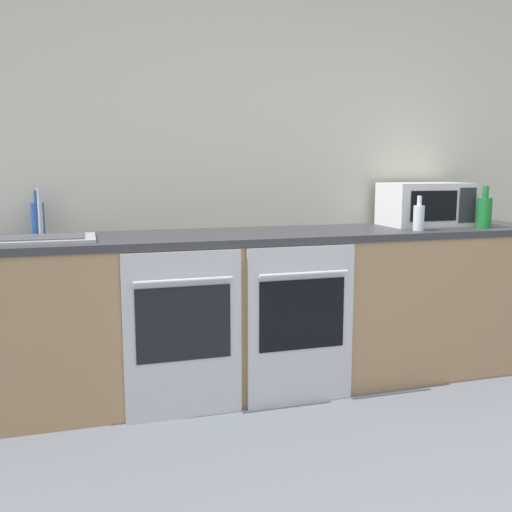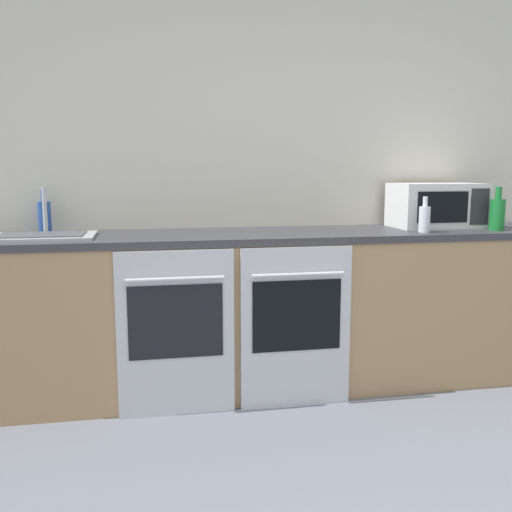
{
  "view_description": "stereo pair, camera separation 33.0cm",
  "coord_description": "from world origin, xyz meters",
  "px_view_note": "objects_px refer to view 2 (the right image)",
  "views": [
    {
      "loc": [
        -1.11,
        -1.01,
        1.28
      ],
      "look_at": [
        -0.16,
        2.12,
        0.78
      ],
      "focal_mm": 40.0,
      "sensor_mm": 36.0,
      "label": 1
    },
    {
      "loc": [
        -0.79,
        -1.09,
        1.28
      ],
      "look_at": [
        -0.16,
        2.12,
        0.78
      ],
      "focal_mm": 40.0,
      "sensor_mm": 36.0,
      "label": 2
    }
  ],
  "objects_px": {
    "oven_right": "(296,326)",
    "bottle_blue": "(45,216)",
    "sink": "(42,235)",
    "bottle_green": "(497,213)",
    "oven_left": "(176,333)",
    "microwave": "(436,205)",
    "bottle_clear": "(425,218)"
  },
  "relations": [
    {
      "from": "bottle_green",
      "to": "sink",
      "type": "xyz_separation_m",
      "value": [
        -2.6,
        0.12,
        -0.09
      ]
    },
    {
      "from": "oven_left",
      "to": "bottle_clear",
      "type": "xyz_separation_m",
      "value": [
        1.44,
        0.15,
        0.56
      ]
    },
    {
      "from": "oven_right",
      "to": "sink",
      "type": "height_order",
      "value": "sink"
    },
    {
      "from": "oven_left",
      "to": "bottle_blue",
      "type": "height_order",
      "value": "bottle_blue"
    },
    {
      "from": "oven_right",
      "to": "sink",
      "type": "bearing_deg",
      "value": 167.59
    },
    {
      "from": "sink",
      "to": "bottle_green",
      "type": "bearing_deg",
      "value": -2.71
    },
    {
      "from": "oven_left",
      "to": "bottle_green",
      "type": "height_order",
      "value": "bottle_green"
    },
    {
      "from": "oven_left",
      "to": "microwave",
      "type": "xyz_separation_m",
      "value": [
        1.65,
        0.41,
        0.61
      ]
    },
    {
      "from": "bottle_green",
      "to": "sink",
      "type": "height_order",
      "value": "sink"
    },
    {
      "from": "oven_right",
      "to": "bottle_blue",
      "type": "xyz_separation_m",
      "value": [
        -1.35,
        0.55,
        0.57
      ]
    },
    {
      "from": "bottle_green",
      "to": "bottle_clear",
      "type": "xyz_separation_m",
      "value": [
        -0.48,
        -0.02,
        -0.02
      ]
    },
    {
      "from": "bottle_blue",
      "to": "bottle_green",
      "type": "height_order",
      "value": "bottle_green"
    },
    {
      "from": "microwave",
      "to": "bottle_clear",
      "type": "bearing_deg",
      "value": -128.91
    },
    {
      "from": "oven_left",
      "to": "bottle_blue",
      "type": "bearing_deg",
      "value": 142.12
    },
    {
      "from": "bottle_clear",
      "to": "oven_right",
      "type": "bearing_deg",
      "value": -169.34
    },
    {
      "from": "oven_right",
      "to": "bottle_clear",
      "type": "bearing_deg",
      "value": 10.66
    },
    {
      "from": "microwave",
      "to": "bottle_green",
      "type": "height_order",
      "value": "microwave"
    },
    {
      "from": "oven_right",
      "to": "sink",
      "type": "relative_size",
      "value": 1.59
    },
    {
      "from": "bottle_blue",
      "to": "bottle_green",
      "type": "xyz_separation_m",
      "value": [
        2.62,
        -0.38,
        0.0
      ]
    },
    {
      "from": "oven_left",
      "to": "microwave",
      "type": "bearing_deg",
      "value": 14.03
    },
    {
      "from": "microwave",
      "to": "bottle_clear",
      "type": "xyz_separation_m",
      "value": [
        -0.21,
        -0.26,
        -0.06
      ]
    },
    {
      "from": "oven_right",
      "to": "bottle_green",
      "type": "distance_m",
      "value": 1.41
    },
    {
      "from": "microwave",
      "to": "bottle_green",
      "type": "xyz_separation_m",
      "value": [
        0.26,
        -0.24,
        -0.04
      ]
    },
    {
      "from": "oven_left",
      "to": "oven_right",
      "type": "xyz_separation_m",
      "value": [
        0.64,
        0.0,
        0.0
      ]
    },
    {
      "from": "bottle_green",
      "to": "microwave",
      "type": "bearing_deg",
      "value": 137.16
    },
    {
      "from": "bottle_blue",
      "to": "oven_right",
      "type": "bearing_deg",
      "value": -22.17
    },
    {
      "from": "oven_left",
      "to": "sink",
      "type": "relative_size",
      "value": 1.59
    },
    {
      "from": "microwave",
      "to": "bottle_clear",
      "type": "height_order",
      "value": "microwave"
    },
    {
      "from": "oven_left",
      "to": "oven_right",
      "type": "relative_size",
      "value": 1.0
    },
    {
      "from": "sink",
      "to": "bottle_clear",
      "type": "bearing_deg",
      "value": -3.81
    },
    {
      "from": "microwave",
      "to": "bottle_blue",
      "type": "xyz_separation_m",
      "value": [
        -2.36,
        0.14,
        -0.04
      ]
    },
    {
      "from": "microwave",
      "to": "oven_left",
      "type": "bearing_deg",
      "value": -165.97
    }
  ]
}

